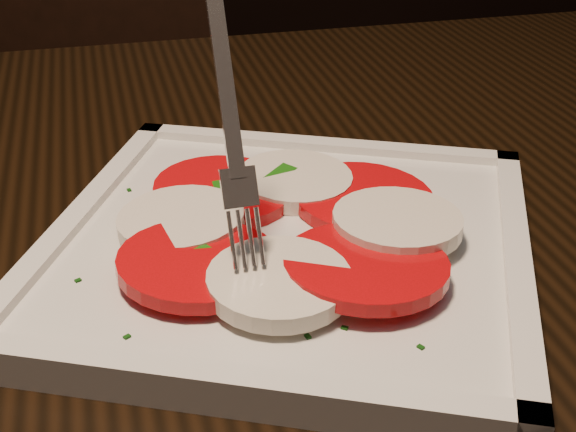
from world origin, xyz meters
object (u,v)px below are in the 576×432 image
Objects in this scene: table at (212,324)px; plate at (288,248)px; fork at (224,97)px; chair at (97,104)px.

plate is at bearing -59.28° from table.
plate is 0.11m from fork.
plate is 1.84× the size of fork.
chair is 0.94m from fork.
table is 4.40× the size of plate.
chair reaches higher than table.
chair is 3.27× the size of plate.
table is 8.07× the size of fork.
fork is (0.01, -0.08, 0.21)m from table.
fork reaches higher than chair.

